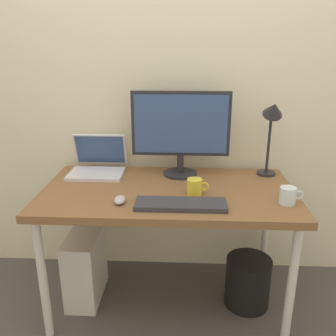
{
  "coord_description": "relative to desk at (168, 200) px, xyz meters",
  "views": [
    {
      "loc": [
        0.09,
        -1.8,
        1.47
      ],
      "look_at": [
        0.0,
        0.0,
        0.85
      ],
      "focal_mm": 38.53,
      "sensor_mm": 36.0,
      "label": 1
    }
  ],
  "objects": [
    {
      "name": "laptop",
      "position": [
        -0.44,
        0.25,
        0.12
      ],
      "size": [
        0.32,
        0.28,
        0.22
      ],
      "color": "silver",
      "rests_on": "desk"
    },
    {
      "name": "monitor",
      "position": [
        0.06,
        0.23,
        0.35
      ],
      "size": [
        0.57,
        0.2,
        0.5
      ],
      "color": "#232328",
      "rests_on": "desk"
    },
    {
      "name": "keyboard",
      "position": [
        0.07,
        -0.22,
        0.08
      ],
      "size": [
        0.44,
        0.14,
        0.02
      ],
      "primitive_type": "cube",
      "color": "#333338",
      "rests_on": "desk"
    },
    {
      "name": "desk",
      "position": [
        0.0,
        0.0,
        0.0
      ],
      "size": [
        1.36,
        0.72,
        0.73
      ],
      "color": "brown",
      "rests_on": "ground_plane"
    },
    {
      "name": "mouse",
      "position": [
        -0.23,
        -0.19,
        0.08
      ],
      "size": [
        0.06,
        0.09,
        0.03
      ],
      "primitive_type": "ellipsoid",
      "color": "#B2B2B7",
      "rests_on": "desk"
    },
    {
      "name": "desk_lamp",
      "position": [
        0.58,
        0.23,
        0.39
      ],
      "size": [
        0.11,
        0.16,
        0.46
      ],
      "color": "#232328",
      "rests_on": "desk"
    },
    {
      "name": "back_wall",
      "position": [
        0.0,
        0.42,
        0.63
      ],
      "size": [
        4.4,
        0.04,
        2.6
      ],
      "primitive_type": "cube",
      "color": "beige",
      "rests_on": "ground_plane"
    },
    {
      "name": "glass_cup",
      "position": [
        0.59,
        -0.16,
        0.11
      ],
      "size": [
        0.12,
        0.08,
        0.09
      ],
      "color": "silver",
      "rests_on": "desk"
    },
    {
      "name": "coffee_mug",
      "position": [
        0.14,
        -0.07,
        0.11
      ],
      "size": [
        0.11,
        0.08,
        0.09
      ],
      "color": "yellow",
      "rests_on": "desk"
    },
    {
      "name": "computer_tower",
      "position": [
        -0.5,
        0.02,
        -0.46
      ],
      "size": [
        0.18,
        0.36,
        0.42
      ],
      "primitive_type": "cube",
      "color": "silver",
      "rests_on": "ground_plane"
    },
    {
      "name": "wastebasket",
      "position": [
        0.47,
        -0.0,
        -0.52
      ],
      "size": [
        0.26,
        0.26,
        0.3
      ],
      "primitive_type": "cylinder",
      "color": "black",
      "rests_on": "ground_plane"
    },
    {
      "name": "ground_plane",
      "position": [
        0.0,
        0.0,
        -0.67
      ],
      "size": [
        6.0,
        6.0,
        0.0
      ],
      "primitive_type": "plane",
      "color": "#4C4742"
    }
  ]
}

